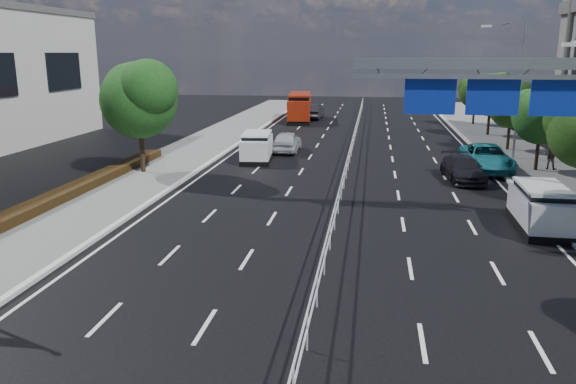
# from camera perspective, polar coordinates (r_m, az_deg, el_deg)

# --- Properties ---
(ground) EXTENTS (160.00, 160.00, 0.00)m
(ground) POSITION_cam_1_polar(r_m,az_deg,el_deg) (14.82, 2.31, -14.24)
(ground) COLOR black
(ground) RESTS_ON ground
(median_fence) EXTENTS (0.05, 85.00, 1.02)m
(median_fence) POSITION_cam_1_polar(r_m,az_deg,el_deg) (36.10, 6.26, 3.56)
(median_fence) COLOR silver
(median_fence) RESTS_ON ground
(overhead_gantry) EXTENTS (10.24, 0.38, 7.45)m
(overhead_gantry) POSITION_cam_1_polar(r_m,az_deg,el_deg) (23.70, 21.97, 9.60)
(overhead_gantry) COLOR gray
(overhead_gantry) RESTS_ON ground
(streetlight_far) EXTENTS (2.78, 2.40, 9.00)m
(streetlight_far) POSITION_cam_1_polar(r_m,az_deg,el_deg) (40.08, 22.11, 10.41)
(streetlight_far) COLOR gray
(streetlight_far) RESTS_ON ground
(near_tree_back) EXTENTS (4.84, 4.51, 6.69)m
(near_tree_back) POSITION_cam_1_polar(r_m,az_deg,el_deg) (33.79, -14.86, 9.46)
(near_tree_back) COLOR black
(near_tree_back) RESTS_ON ground
(far_tree_e) EXTENTS (3.63, 3.38, 5.13)m
(far_tree_e) POSITION_cam_1_polar(r_m,az_deg,el_deg) (36.50, 24.43, 7.32)
(far_tree_e) COLOR black
(far_tree_e) RESTS_ON ground
(far_tree_f) EXTENTS (3.52, 3.28, 5.02)m
(far_tree_f) POSITION_cam_1_polar(r_m,az_deg,el_deg) (43.74, 21.83, 8.39)
(far_tree_f) COLOR black
(far_tree_f) RESTS_ON ground
(far_tree_g) EXTENTS (3.96, 3.69, 5.45)m
(far_tree_g) POSITION_cam_1_polar(r_m,az_deg,el_deg) (51.04, 20.00, 9.51)
(far_tree_g) COLOR black
(far_tree_g) RESTS_ON ground
(far_tree_h) EXTENTS (3.41, 3.18, 4.91)m
(far_tree_h) POSITION_cam_1_polar(r_m,az_deg,el_deg) (58.42, 18.56, 9.76)
(far_tree_h) COLOR black
(far_tree_h) RESTS_ON ground
(white_minivan) EXTENTS (2.31, 4.49, 1.88)m
(white_minivan) POSITION_cam_1_polar(r_m,az_deg,el_deg) (37.42, -3.18, 4.61)
(white_minivan) COLOR black
(white_minivan) RESTS_ON ground
(red_bus) EXTENTS (3.14, 9.70, 2.85)m
(red_bus) POSITION_cam_1_polar(r_m,az_deg,el_deg) (60.04, 1.21, 8.71)
(red_bus) COLOR black
(red_bus) RESTS_ON ground
(near_car_silver) EXTENTS (1.82, 4.42, 1.50)m
(near_car_silver) POSITION_cam_1_polar(r_m,az_deg,el_deg) (40.77, -0.11, 5.16)
(near_car_silver) COLOR #B4B7BC
(near_car_silver) RESTS_ON ground
(near_car_dark) EXTENTS (1.83, 4.78, 1.56)m
(near_car_dark) POSITION_cam_1_polar(r_m,az_deg,el_deg) (61.34, 2.65, 8.15)
(near_car_dark) COLOR black
(near_car_dark) RESTS_ON ground
(silver_minivan) EXTENTS (1.92, 4.35, 1.79)m
(silver_minivan) POSITION_cam_1_polar(r_m,az_deg,el_deg) (25.05, 24.34, -1.45)
(silver_minivan) COLOR black
(silver_minivan) RESTS_ON ground
(parked_car_teal) EXTENTS (2.64, 5.71, 1.59)m
(parked_car_teal) POSITION_cam_1_polar(r_m,az_deg,el_deg) (36.21, 19.50, 3.30)
(parked_car_teal) COLOR #1B6E7C
(parked_car_teal) RESTS_ON ground
(parked_car_dark) EXTENTS (2.29, 4.71, 1.32)m
(parked_car_dark) POSITION_cam_1_polar(r_m,az_deg,el_deg) (33.01, 17.35, 2.26)
(parked_car_dark) COLOR black
(parked_car_dark) RESTS_ON ground
(pedestrian_b) EXTENTS (1.02, 0.97, 1.66)m
(pedestrian_b) POSITION_cam_1_polar(r_m,az_deg,el_deg) (37.45, 25.15, 3.38)
(pedestrian_b) COLOR gray
(pedestrian_b) RESTS_ON sidewalk_far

